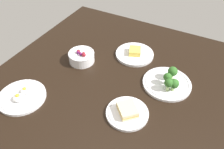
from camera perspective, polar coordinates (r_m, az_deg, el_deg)
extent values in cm
cube|color=black|center=(115.24, 0.00, -1.47)|extent=(116.51, 111.93, 4.00)
cylinder|color=silver|center=(112.96, 13.41, -2.19)|extent=(22.99, 22.99, 1.28)
torus|color=#B7B7BC|center=(112.53, 13.46, -1.95)|extent=(20.73, 20.73, 0.50)
cylinder|color=#9EBC72|center=(114.21, 14.53, -0.42)|extent=(1.62, 1.62, 2.82)
sphere|color=#2D6023|center=(112.17, 14.80, 0.76)|extent=(4.63, 4.63, 4.63)
cylinder|color=#9EBC72|center=(110.93, 13.37, -1.70)|extent=(1.37, 1.37, 2.82)
sphere|color=#2D6023|center=(109.00, 13.61, -0.61)|extent=(3.92, 3.92, 3.92)
cylinder|color=#9EBC72|center=(108.89, 14.84, -3.26)|extent=(1.58, 1.58, 2.29)
sphere|color=#2D6023|center=(106.94, 15.11, -2.20)|extent=(4.53, 4.53, 4.53)
cylinder|color=#9EBC72|center=(108.00, 13.64, -3.18)|extent=(1.44, 1.44, 2.99)
sphere|color=#2D6023|center=(105.91, 13.90, -2.03)|extent=(4.11, 4.11, 4.11)
cylinder|color=silver|center=(127.74, 5.62, 5.02)|extent=(20.75, 20.75, 1.45)
torus|color=#B7B7BC|center=(127.30, 5.64, 5.28)|extent=(18.76, 18.76, 0.50)
cube|color=#F2D14C|center=(126.47, 5.69, 5.78)|extent=(8.68, 8.26, 2.79)
cylinder|color=silver|center=(123.03, -7.53, 4.26)|extent=(13.42, 13.42, 5.19)
torus|color=silver|center=(121.45, -7.64, 5.22)|extent=(13.68, 13.68, 0.80)
sphere|color=maroon|center=(118.57, -6.99, 4.86)|extent=(2.02, 2.02, 2.02)
sphere|color=maroon|center=(120.17, -7.06, 5.25)|extent=(1.41, 1.41, 1.41)
sphere|color=#59144C|center=(119.63, -7.82, 5.08)|extent=(1.79, 1.79, 1.79)
sphere|color=maroon|center=(121.47, -8.33, 5.69)|extent=(1.86, 1.86, 1.86)
sphere|color=#59144C|center=(121.11, -8.47, 5.47)|extent=(1.57, 1.57, 1.57)
cylinder|color=silver|center=(111.61, -21.40, -5.17)|extent=(21.44, 21.44, 1.30)
torus|color=#B7B7BC|center=(111.16, -21.48, -4.95)|extent=(19.37, 19.37, 0.50)
ellipsoid|color=white|center=(111.25, -20.71, -3.76)|extent=(4.25, 4.25, 2.34)
sphere|color=yellow|center=(110.54, -20.84, -3.38)|extent=(1.70, 1.70, 1.70)
ellipsoid|color=white|center=(109.06, -22.21, -5.33)|extent=(4.73, 4.73, 2.60)
sphere|color=yellow|center=(108.26, -22.37, -4.91)|extent=(1.89, 1.89, 1.89)
cylinder|color=silver|center=(98.23, 3.79, -9.55)|extent=(18.02, 18.02, 1.31)
torus|color=#B7B7BC|center=(97.71, 3.81, -9.32)|extent=(16.36, 16.36, 0.50)
cube|color=beige|center=(97.24, 3.83, -9.10)|extent=(11.06, 11.07, 1.20)
cube|color=#E5B24C|center=(96.46, 3.85, -8.73)|extent=(11.06, 11.07, 0.80)
cube|color=beige|center=(95.69, 3.88, -8.35)|extent=(11.06, 11.07, 1.20)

